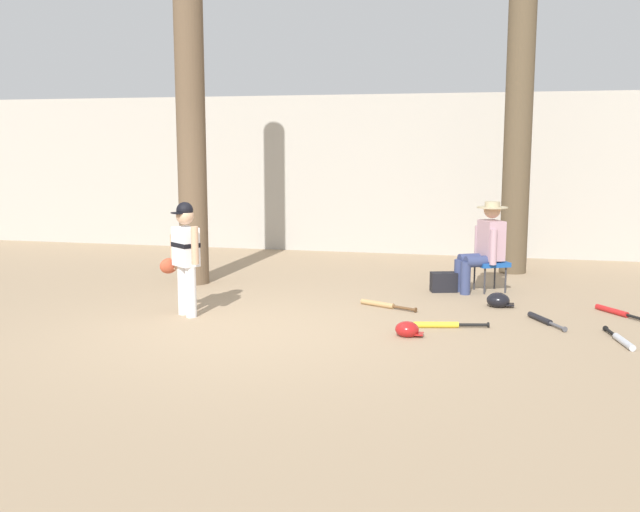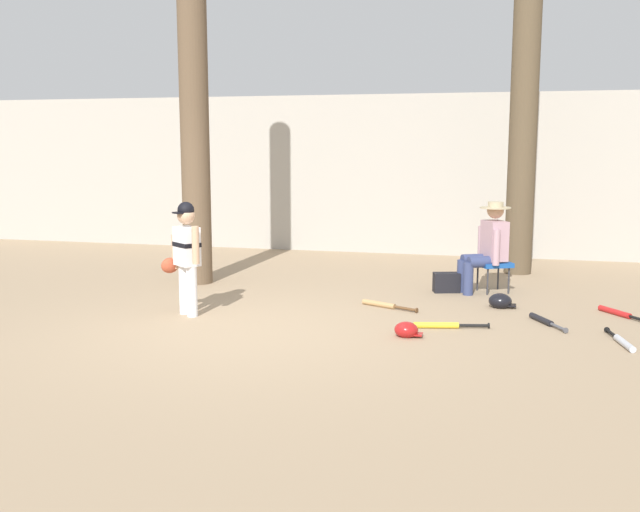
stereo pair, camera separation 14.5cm
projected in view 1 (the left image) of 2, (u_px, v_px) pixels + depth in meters
name	position (u px, v px, depth m)	size (l,w,h in m)	color
ground_plane	(248.00, 331.00, 7.70)	(60.00, 60.00, 0.00)	#9E8466
concrete_back_wall	(354.00, 174.00, 13.25)	(18.00, 0.36, 2.81)	#ADA89E
tree_near_player	(191.00, 118.00, 10.00)	(0.60, 0.60, 5.21)	brown
tree_behind_spectator	(517.00, 149.00, 10.93)	(0.62, 0.62, 4.38)	brown
young_ballplayer	(185.00, 251.00, 8.28)	(0.59, 0.40, 1.31)	white
folding_stool	(490.00, 264.00, 9.71)	(0.54, 0.54, 0.41)	#194C9E
seated_spectator	(484.00, 244.00, 9.64)	(0.67, 0.56, 1.20)	navy
handbag_beside_stool	(444.00, 282.00, 9.73)	(0.34, 0.18, 0.26)	black
bat_wood_tan	(382.00, 304.00, 8.82)	(0.72, 0.39, 0.07)	tan
bat_black_composite	(543.00, 320.00, 8.06)	(0.38, 0.66, 0.07)	black
bat_red_barrel	(616.00, 312.00, 8.44)	(0.51, 0.69, 0.07)	red
bat_yellow_trainer	(442.00, 325.00, 7.84)	(0.80, 0.24, 0.07)	yellow
bat_aluminum_silver	(622.00, 340.00, 7.22)	(0.20, 0.76, 0.07)	#B7BCC6
batting_helmet_red	(407.00, 329.00, 7.48)	(0.29, 0.22, 0.17)	#A81919
batting_helmet_black	(498.00, 300.00, 8.82)	(0.32, 0.25, 0.19)	black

